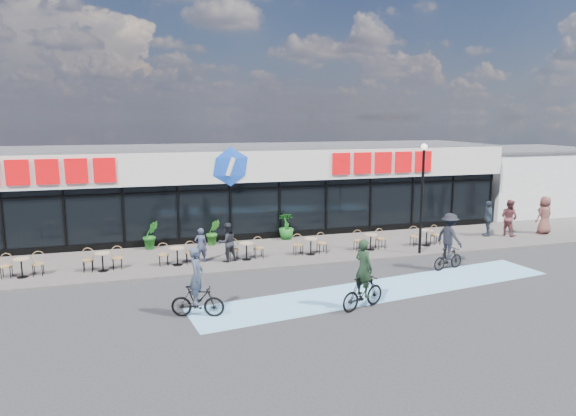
{
  "coord_description": "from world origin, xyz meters",
  "views": [
    {
      "loc": [
        -4.27,
        -17.45,
        6.11
      ],
      "look_at": [
        1.92,
        3.5,
        2.24
      ],
      "focal_mm": 32.0,
      "sensor_mm": 36.0,
      "label": 1
    }
  ],
  "objects": [
    {
      "name": "ground",
      "position": [
        0.0,
        0.0,
        0.0
      ],
      "size": [
        120.0,
        120.0,
        0.0
      ],
      "primitive_type": "plane",
      "color": "#28282B",
      "rests_on": "ground"
    },
    {
      "name": "sidewalk",
      "position": [
        0.0,
        4.5,
        0.05
      ],
      "size": [
        44.0,
        5.0,
        0.1
      ],
      "primitive_type": "cube",
      "color": "#554F4B",
      "rests_on": "ground"
    },
    {
      "name": "bike_lane",
      "position": [
        4.0,
        -1.5,
        0.01
      ],
      "size": [
        14.17,
        4.13,
        0.01
      ],
      "primitive_type": "cube",
      "rotation": [
        0.0,
        0.0,
        0.14
      ],
      "color": "#73AFDA",
      "rests_on": "ground"
    },
    {
      "name": "building",
      "position": [
        -0.0,
        9.93,
        2.34
      ],
      "size": [
        30.6,
        6.57,
        4.75
      ],
      "color": "black",
      "rests_on": "ground"
    },
    {
      "name": "neighbour_building",
      "position": [
        20.5,
        11.0,
        2.06
      ],
      "size": [
        9.2,
        7.2,
        4.11
      ],
      "color": "silver",
      "rests_on": "ground"
    },
    {
      "name": "lamp_post",
      "position": [
        7.73,
        2.3,
        3.02
      ],
      "size": [
        0.28,
        0.28,
        4.89
      ],
      "color": "black",
      "rests_on": "sidewalk"
    },
    {
      "name": "bistro_set_1",
      "position": [
        -8.67,
        3.53,
        0.56
      ],
      "size": [
        1.54,
        0.62,
        0.9
      ],
      "color": "tan",
      "rests_on": "sidewalk"
    },
    {
      "name": "bistro_set_2",
      "position": [
        -5.76,
        3.53,
        0.56
      ],
      "size": [
        1.54,
        0.62,
        0.9
      ],
      "color": "tan",
      "rests_on": "sidewalk"
    },
    {
      "name": "bistro_set_3",
      "position": [
        -2.86,
        3.53,
        0.56
      ],
      "size": [
        1.54,
        0.62,
        0.9
      ],
      "color": "tan",
      "rests_on": "sidewalk"
    },
    {
      "name": "bistro_set_4",
      "position": [
        0.05,
        3.53,
        0.56
      ],
      "size": [
        1.54,
        0.62,
        0.9
      ],
      "color": "tan",
      "rests_on": "sidewalk"
    },
    {
      "name": "bistro_set_5",
      "position": [
        2.95,
        3.53,
        0.56
      ],
      "size": [
        1.54,
        0.62,
        0.9
      ],
      "color": "tan",
      "rests_on": "sidewalk"
    },
    {
      "name": "bistro_set_6",
      "position": [
        5.85,
        3.53,
        0.56
      ],
      "size": [
        1.54,
        0.62,
        0.9
      ],
      "color": "tan",
      "rests_on": "sidewalk"
    },
    {
      "name": "bistro_set_7",
      "position": [
        8.76,
        3.53,
        0.56
      ],
      "size": [
        1.54,
        0.62,
        0.9
      ],
      "color": "tan",
      "rests_on": "sidewalk"
    },
    {
      "name": "potted_plant_left",
      "position": [
        -3.81,
        6.51,
        0.76
      ],
      "size": [
        0.86,
        0.76,
        1.31
      ],
      "primitive_type": "imported",
      "rotation": [
        0.0,
        0.0,
        0.29
      ],
      "color": "#1D671D",
      "rests_on": "sidewalk"
    },
    {
      "name": "potted_plant_mid",
      "position": [
        -0.94,
        6.45,
        0.71
      ],
      "size": [
        0.7,
        0.58,
        1.23
      ],
      "primitive_type": "imported",
      "rotation": [
        0.0,
        0.0,
        0.05
      ],
      "color": "#296D1F",
      "rests_on": "sidewalk"
    },
    {
      "name": "potted_plant_right",
      "position": [
        2.75,
        6.61,
        0.76
      ],
      "size": [
        0.87,
        0.87,
        1.32
      ],
      "primitive_type": "imported",
      "rotation": [
        0.0,
        0.0,
        2.95
      ],
      "color": "#1B601E",
      "rests_on": "sidewalk"
    },
    {
      "name": "patron_left",
      "position": [
        -1.87,
        3.62,
        0.83
      ],
      "size": [
        0.58,
        0.42,
        1.46
      ],
      "primitive_type": "imported",
      "rotation": [
        0.0,
        0.0,
        3.29
      ],
      "color": "#2F3449",
      "rests_on": "sidewalk"
    },
    {
      "name": "patron_right",
      "position": [
        -0.78,
        3.4,
        0.94
      ],
      "size": [
        0.96,
        0.84,
        1.67
      ],
      "primitive_type": "imported",
      "rotation": [
        0.0,
        0.0,
        3.43
      ],
      "color": "black",
      "rests_on": "sidewalk"
    },
    {
      "name": "pedestrian_a",
      "position": [
        12.84,
        4.33,
        1.01
      ],
      "size": [
        0.84,
        1.16,
        1.83
      ],
      "primitive_type": "imported",
      "rotation": [
        0.0,
        0.0,
        -1.99
      ],
      "color": "#2D3A46",
      "rests_on": "sidewalk"
    },
    {
      "name": "pedestrian_b",
      "position": [
        13.94,
        4.1,
        1.04
      ],
      "size": [
        0.92,
        1.06,
        1.87
      ],
      "primitive_type": "imported",
      "rotation": [
        0.0,
        0.0,
        1.83
      ],
      "color": "brown",
      "rests_on": "sidewalk"
    },
    {
      "name": "pedestrian_c",
      "position": [
        16.01,
        3.94,
        1.09
      ],
      "size": [
        1.05,
        0.77,
        1.98
      ],
      "primitive_type": "imported",
      "rotation": [
        0.0,
        0.0,
        3.29
      ],
      "color": "brown",
      "rests_on": "sidewalk"
    },
    {
      "name": "cyclist_a",
      "position": [
        2.52,
        -3.0,
        0.85
      ],
      "size": [
        1.86,
        1.14,
        2.31
      ],
      "color": "black",
      "rests_on": "ground"
    },
    {
      "name": "cyclist_b",
      "position": [
        7.67,
        0.01,
        1.14
      ],
      "size": [
        1.58,
        1.34,
        2.34
      ],
      "color": "black",
      "rests_on": "ground"
    },
    {
      "name": "cyclist_c",
      "position": [
        -2.68,
        -2.16,
        0.82
      ],
      "size": [
        1.73,
        0.97,
        2.22
      ],
      "color": "black",
      "rests_on": "ground"
    }
  ]
}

